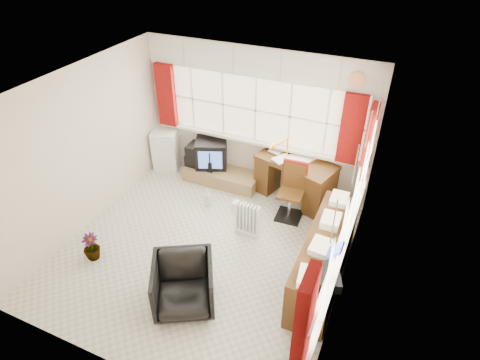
{
  "coord_description": "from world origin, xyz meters",
  "views": [
    {
      "loc": [
        2.24,
        -3.76,
        4.28
      ],
      "look_at": [
        0.34,
        0.55,
        1.03
      ],
      "focal_mm": 30.0,
      "sensor_mm": 36.0,
      "label": 1
    }
  ],
  "objects_px": {
    "task_chair": "(292,188)",
    "mini_fridge": "(167,149)",
    "radiator": "(248,222)",
    "credenza": "(324,257)",
    "desk_lamp": "(288,144)",
    "desk": "(295,178)",
    "tv_bench": "(221,176)",
    "crt_tv": "(212,153)",
    "office_chair": "(184,285)"
  },
  "relations": [
    {
      "from": "desk_lamp",
      "to": "crt_tv",
      "type": "xyz_separation_m",
      "value": [
        -1.45,
        0.07,
        -0.56
      ]
    },
    {
      "from": "desk_lamp",
      "to": "tv_bench",
      "type": "bearing_deg",
      "value": -177.08
    },
    {
      "from": "desk_lamp",
      "to": "mini_fridge",
      "type": "height_order",
      "value": "desk_lamp"
    },
    {
      "from": "task_chair",
      "to": "mini_fridge",
      "type": "relative_size",
      "value": 1.24
    },
    {
      "from": "credenza",
      "to": "tv_bench",
      "type": "bearing_deg",
      "value": 146.3
    },
    {
      "from": "task_chair",
      "to": "desk",
      "type": "bearing_deg",
      "value": 101.32
    },
    {
      "from": "task_chair",
      "to": "office_chair",
      "type": "bearing_deg",
      "value": -106.36
    },
    {
      "from": "task_chair",
      "to": "crt_tv",
      "type": "xyz_separation_m",
      "value": [
        -1.71,
        0.48,
        -0.01
      ]
    },
    {
      "from": "radiator",
      "to": "tv_bench",
      "type": "distance_m",
      "value": 1.5
    },
    {
      "from": "desk",
      "to": "desk_lamp",
      "type": "bearing_deg",
      "value": -173.68
    },
    {
      "from": "tv_bench",
      "to": "mini_fridge",
      "type": "height_order",
      "value": "mini_fridge"
    },
    {
      "from": "credenza",
      "to": "crt_tv",
      "type": "distance_m",
      "value": 3.02
    },
    {
      "from": "desk_lamp",
      "to": "task_chair",
      "type": "distance_m",
      "value": 0.73
    },
    {
      "from": "credenza",
      "to": "radiator",
      "type": "bearing_deg",
      "value": 162.55
    },
    {
      "from": "office_chair",
      "to": "desk",
      "type": "bearing_deg",
      "value": 48.88
    },
    {
      "from": "desk",
      "to": "task_chair",
      "type": "relative_size",
      "value": 1.5
    },
    {
      "from": "tv_bench",
      "to": "crt_tv",
      "type": "bearing_deg",
      "value": 153.48
    },
    {
      "from": "credenza",
      "to": "desk",
      "type": "bearing_deg",
      "value": 119.65
    },
    {
      "from": "task_chair",
      "to": "office_chair",
      "type": "height_order",
      "value": "task_chair"
    },
    {
      "from": "desk",
      "to": "radiator",
      "type": "height_order",
      "value": "desk"
    },
    {
      "from": "crt_tv",
      "to": "mini_fridge",
      "type": "distance_m",
      "value": 0.96
    },
    {
      "from": "task_chair",
      "to": "credenza",
      "type": "relative_size",
      "value": 0.49
    },
    {
      "from": "task_chair",
      "to": "tv_bench",
      "type": "bearing_deg",
      "value": 166.3
    },
    {
      "from": "desk",
      "to": "crt_tv",
      "type": "height_order",
      "value": "desk"
    },
    {
      "from": "credenza",
      "to": "office_chair",
      "type": "bearing_deg",
      "value": -142.64
    },
    {
      "from": "radiator",
      "to": "mini_fridge",
      "type": "xyz_separation_m",
      "value": [
        -2.21,
        1.2,
        0.16
      ]
    },
    {
      "from": "radiator",
      "to": "tv_bench",
      "type": "height_order",
      "value": "radiator"
    },
    {
      "from": "desk",
      "to": "credenza",
      "type": "bearing_deg",
      "value": -60.35
    },
    {
      "from": "crt_tv",
      "to": "mini_fridge",
      "type": "height_order",
      "value": "mini_fridge"
    },
    {
      "from": "tv_bench",
      "to": "mini_fridge",
      "type": "bearing_deg",
      "value": 176.22
    },
    {
      "from": "mini_fridge",
      "to": "office_chair",
      "type": "bearing_deg",
      "value": -54.15
    },
    {
      "from": "radiator",
      "to": "credenza",
      "type": "xyz_separation_m",
      "value": [
        1.28,
        -0.4,
        0.16
      ]
    },
    {
      "from": "mini_fridge",
      "to": "desk_lamp",
      "type": "bearing_deg",
      "value": -0.44
    },
    {
      "from": "office_chair",
      "to": "tv_bench",
      "type": "xyz_separation_m",
      "value": [
        -0.78,
        2.67,
        -0.22
      ]
    },
    {
      "from": "desk",
      "to": "credenza",
      "type": "xyz_separation_m",
      "value": [
        0.91,
        -1.6,
        -0.03
      ]
    },
    {
      "from": "tv_bench",
      "to": "office_chair",
      "type": "bearing_deg",
      "value": -73.77
    },
    {
      "from": "task_chair",
      "to": "tv_bench",
      "type": "relative_size",
      "value": 0.69
    },
    {
      "from": "office_chair",
      "to": "crt_tv",
      "type": "height_order",
      "value": "crt_tv"
    },
    {
      "from": "office_chair",
      "to": "task_chair",
      "type": "bearing_deg",
      "value": 44.68
    },
    {
      "from": "task_chair",
      "to": "crt_tv",
      "type": "relative_size",
      "value": 1.37
    },
    {
      "from": "office_chair",
      "to": "crt_tv",
      "type": "distance_m",
      "value": 2.98
    },
    {
      "from": "crt_tv",
      "to": "desk",
      "type": "bearing_deg",
      "value": -1.65
    },
    {
      "from": "radiator",
      "to": "credenza",
      "type": "height_order",
      "value": "credenza"
    },
    {
      "from": "tv_bench",
      "to": "crt_tv",
      "type": "relative_size",
      "value": 1.97
    },
    {
      "from": "credenza",
      "to": "tv_bench",
      "type": "distance_m",
      "value": 2.75
    },
    {
      "from": "credenza",
      "to": "crt_tv",
      "type": "relative_size",
      "value": 2.82
    },
    {
      "from": "desk",
      "to": "mini_fridge",
      "type": "xyz_separation_m",
      "value": [
        -2.58,
        -0.0,
        -0.03
      ]
    },
    {
      "from": "desk",
      "to": "radiator",
      "type": "relative_size",
      "value": 2.55
    },
    {
      "from": "task_chair",
      "to": "mini_fridge",
      "type": "height_order",
      "value": "task_chair"
    },
    {
      "from": "office_chair",
      "to": "mini_fridge",
      "type": "relative_size",
      "value": 0.98
    }
  ]
}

